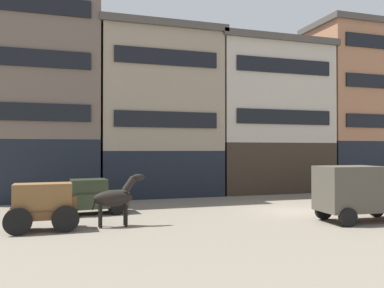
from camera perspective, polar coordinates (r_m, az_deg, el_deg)
The scene contains 11 objects.
ground_plane at distance 22.44m, azimuth 14.63°, elevation -9.49°, with size 120.00×120.00×0.00m, color slate.
building_far_left at distance 29.43m, azimuth -21.38°, elevation 10.40°, with size 8.46×5.68×18.08m.
building_center_left at distance 29.64m, azimuth -4.84°, elevation 4.73°, with size 9.12×5.68×12.42m.
building_center_right at distance 32.84m, azimuth 11.01°, elevation 4.00°, with size 9.91×5.68×12.19m.
building_far_right at distance 38.30m, azimuth 23.55°, elevation 5.06°, with size 9.61×5.68×14.44m.
cargo_wagon at distance 17.68m, azimuth -20.74°, elevation -8.07°, with size 2.94×1.59×1.98m.
draft_horse at distance 17.74m, azimuth -11.10°, elevation -7.68°, with size 2.35×0.65×2.30m.
delivery_truck_near at distance 20.18m, azimuth 23.27°, elevation -6.36°, with size 4.44×2.35×2.62m.
sedan_dark at distance 28.14m, azimuth 22.83°, elevation -5.80°, with size 3.80×2.06×1.83m.
sedan_light at distance 21.49m, azimuth -14.51°, elevation -7.42°, with size 3.83×2.13×1.83m.
fire_hydrant_curbside at distance 25.33m, azimuth -23.88°, elevation -7.47°, with size 0.24×0.24×0.83m.
Camera 1 is at (-11.72, -18.83, 3.41)m, focal length 36.62 mm.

